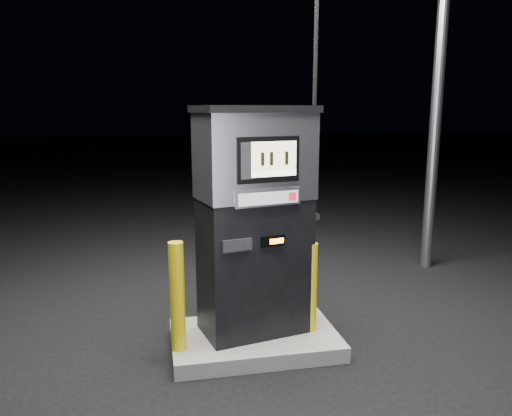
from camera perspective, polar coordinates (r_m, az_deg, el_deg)
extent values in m
plane|color=black|center=(5.08, -0.19, -15.57)|extent=(80.00, 80.00, 0.00)
cube|color=#5F5F5A|center=(5.05, -0.19, -14.81)|extent=(1.60, 1.00, 0.15)
cylinder|color=gray|center=(7.53, 19.90, 10.29)|extent=(0.16, 0.16, 4.50)
cube|color=black|center=(4.85, -0.18, -6.57)|extent=(1.10, 0.78, 1.32)
cube|color=#B9B9C1|center=(4.63, -0.19, 5.96)|extent=(1.13, 0.80, 0.79)
cube|color=black|center=(4.61, -0.19, 11.25)|extent=(1.18, 0.85, 0.06)
cube|color=black|center=(4.36, 1.42, 5.54)|extent=(0.58, 0.15, 0.40)
cube|color=beige|center=(4.36, 2.08, 5.96)|extent=(0.42, 0.09, 0.25)
cube|color=white|center=(4.37, 2.07, 3.96)|extent=(0.42, 0.09, 0.05)
cube|color=#B9B9C1|center=(4.40, 1.40, 1.16)|extent=(0.63, 0.16, 0.15)
cube|color=#999BA1|center=(4.39, 1.49, 1.12)|extent=(0.57, 0.12, 0.11)
cube|color=red|center=(4.49, 4.19, 1.33)|extent=(0.07, 0.02, 0.07)
cube|color=black|center=(4.52, 1.96, -3.80)|extent=(0.23, 0.07, 0.10)
cube|color=orange|center=(4.52, 2.40, -3.80)|extent=(0.14, 0.03, 0.05)
cube|color=black|center=(4.38, -2.15, -4.28)|extent=(0.27, 0.08, 0.11)
cube|color=black|center=(4.97, 5.69, -0.82)|extent=(0.14, 0.21, 0.26)
cylinder|color=gray|center=(5.00, 6.32, -0.76)|extent=(0.12, 0.24, 0.07)
cylinder|color=black|center=(4.89, 6.90, 19.75)|extent=(0.05, 0.05, 3.27)
cylinder|color=#DBBC0C|center=(4.56, -8.99, -9.98)|extent=(0.15, 0.15, 1.00)
cylinder|color=#DBBC0C|center=(4.93, 6.29, -9.01)|extent=(0.13, 0.13, 0.89)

